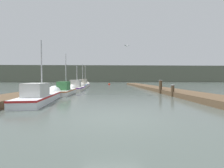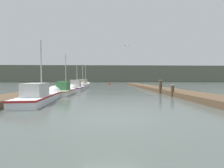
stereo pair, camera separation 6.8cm
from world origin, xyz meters
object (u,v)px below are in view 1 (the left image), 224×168
object	(u,v)px
fishing_boat_4	(85,84)
seagull_lead	(127,46)
fishing_boat_0	(44,95)
channel_buoy	(109,84)
fishing_boat_1	(67,90)
mooring_piling_1	(173,91)
fishing_boat_3	(83,85)
fishing_boat_2	(77,87)
mooring_piling_0	(161,87)

from	to	relation	value
fishing_boat_4	seagull_lead	distance (m)	18.55
fishing_boat_0	channel_buoy	world-z (taller)	fishing_boat_0
fishing_boat_1	fishing_boat_4	world-z (taller)	fishing_boat_4
mooring_piling_1	fishing_boat_4	bearing A→B (deg)	119.07
fishing_boat_4	fishing_boat_3	bearing A→B (deg)	-86.42
mooring_piling_1	channel_buoy	distance (m)	26.17
fishing_boat_2	fishing_boat_1	bearing A→B (deg)	-92.18
fishing_boat_0	fishing_boat_2	xyz separation A→B (m)	(0.37, 10.19, 0.02)
fishing_boat_1	seagull_lead	xyz separation A→B (m)	(5.92, -1.70, 4.16)
fishing_boat_1	seagull_lead	bearing A→B (deg)	-17.58
mooring_piling_0	mooring_piling_1	distance (m)	2.80
fishing_boat_2	fishing_boat_3	size ratio (longest dim) A/B	1.19
fishing_boat_0	channel_buoy	bearing A→B (deg)	74.62
fishing_boat_2	fishing_boat_4	distance (m)	9.95
fishing_boat_3	seagull_lead	size ratio (longest dim) A/B	9.20
fishing_boat_0	fishing_boat_3	size ratio (longest dim) A/B	1.31
fishing_boat_2	mooring_piling_0	bearing A→B (deg)	-30.08
mooring_piling_1	seagull_lead	distance (m)	5.66
fishing_boat_1	mooring_piling_0	distance (m)	9.74
fishing_boat_3	mooring_piling_0	distance (m)	14.18
fishing_boat_4	mooring_piling_1	bearing A→B (deg)	-60.12
fishing_boat_1	mooring_piling_0	world-z (taller)	fishing_boat_1
fishing_boat_2	fishing_boat_4	world-z (taller)	fishing_boat_4
fishing_boat_3	mooring_piling_1	distance (m)	16.35
fishing_boat_4	mooring_piling_0	world-z (taller)	fishing_boat_4
fishing_boat_3	fishing_boat_4	size ratio (longest dim) A/B	0.82
fishing_boat_4	channel_buoy	distance (m)	9.17
fishing_boat_3	mooring_piling_0	xyz separation A→B (m)	(9.73, -10.31, 0.24)
fishing_boat_1	fishing_boat_4	xyz separation A→B (m)	(-0.24, 15.31, 0.04)
fishing_boat_4	fishing_boat_2	bearing A→B (deg)	-87.40
fishing_boat_4	mooring_piling_0	xyz separation A→B (m)	(9.97, -15.23, 0.29)
fishing_boat_4	mooring_piling_1	xyz separation A→B (m)	(10.01, -18.02, 0.09)
fishing_boat_0	mooring_piling_1	size ratio (longest dim) A/B	6.34
fishing_boat_3	mooring_piling_0	size ratio (longest dim) A/B	3.48
channel_buoy	mooring_piling_0	bearing A→B (deg)	-77.78
mooring_piling_0	fishing_boat_4	bearing A→B (deg)	123.22
fishing_boat_0	fishing_boat_4	world-z (taller)	fishing_boat_4
fishing_boat_0	fishing_boat_2	size ratio (longest dim) A/B	1.11
fishing_boat_4	seagull_lead	bearing A→B (deg)	-69.27
fishing_boat_0	mooring_piling_0	bearing A→B (deg)	21.07
fishing_boat_3	channel_buoy	distance (m)	13.46
channel_buoy	seagull_lead	distance (m)	25.09
seagull_lead	fishing_boat_2	bearing A→B (deg)	99.85
fishing_boat_2	mooring_piling_1	size ratio (longest dim) A/B	5.72
mooring_piling_1	channel_buoy	size ratio (longest dim) A/B	0.98
fishing_boat_0	fishing_boat_2	distance (m)	10.20
mooring_piling_1	seagull_lead	world-z (taller)	seagull_lead
fishing_boat_2	channel_buoy	world-z (taller)	fishing_boat_2
seagull_lead	channel_buoy	bearing A→B (deg)	62.86
fishing_boat_1	fishing_boat_2	xyz separation A→B (m)	(0.07, 5.36, 0.02)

